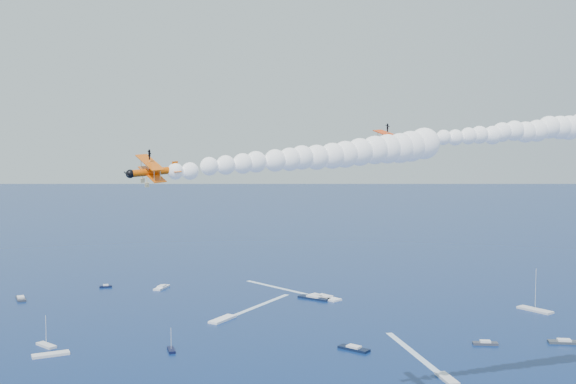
{
  "coord_description": "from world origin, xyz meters",
  "views": [
    {
      "loc": [
        7.02,
        -92.25,
        58.16
      ],
      "look_at": [
        5.03,
        15.98,
        50.54
      ],
      "focal_mm": 42.05,
      "sensor_mm": 36.0,
      "label": 1
    }
  ],
  "objects": [
    {
      "name": "biplane_lead",
      "position": [
        23.4,
        31.27,
        58.67
      ],
      "size": [
        10.38,
        11.73,
        7.35
      ],
      "primitive_type": null,
      "rotation": [
        -0.18,
        0.07,
        3.46
      ],
      "color": "#FF3B05"
    },
    {
      "name": "biplane_trail",
      "position": [
        -13.34,
        0.68,
        54.41
      ],
      "size": [
        10.81,
        11.85,
        7.38
      ],
      "primitive_type": null,
      "rotation": [
        -0.24,
        0.07,
        3.64
      ],
      "color": "#DC5104"
    },
    {
      "name": "smoke_trail_trail",
      "position": [
        8.73,
        12.64,
        56.28
      ],
      "size": [
        51.51,
        44.35,
        9.13
      ],
      "primitive_type": null,
      "rotation": [
        0.0,
        0.0,
        3.64
      ],
      "color": "white"
    },
    {
      "name": "smoke_trail_lead",
      "position": [
        47.24,
        39.13,
        60.54
      ],
      "size": [
        51.0,
        33.08,
        9.13
      ],
      "primitive_type": null,
      "rotation": [
        0.0,
        0.0,
        3.46
      ],
      "color": "white"
    },
    {
      "name": "boat_wakes",
      "position": [
        9.76,
        140.59,
        0.03
      ],
      "size": [
        60.37,
        117.0,
        0.04
      ],
      "color": "white",
      "rests_on": "ground"
    },
    {
      "name": "spectator_boats",
      "position": [
        1.47,
        107.2,
        0.35
      ],
      "size": [
        196.32,
        144.3,
        0.7
      ],
      "color": "white",
      "rests_on": "ground"
    }
  ]
}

